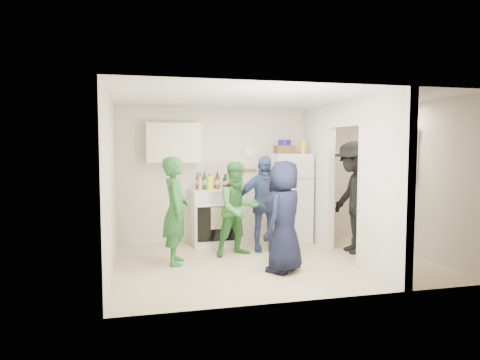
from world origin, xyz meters
The scene contains 38 objects.
floor centered at (0.00, 0.00, 0.00)m, with size 4.80×4.80×0.00m, color beige.
wall_back centered at (0.00, 1.70, 1.25)m, with size 4.80×4.80×0.00m, color silver.
wall_front centered at (0.00, -1.70, 1.25)m, with size 4.80×4.80×0.00m, color silver.
wall_left centered at (-2.40, 0.00, 1.25)m, with size 3.40×3.40×0.00m, color silver.
wall_right centered at (2.40, 0.00, 1.25)m, with size 3.40×3.40×0.00m, color silver.
ceiling centered at (0.00, 0.00, 2.50)m, with size 4.80×4.80×0.00m, color white.
partition_pier_back centered at (1.20, 1.10, 1.25)m, with size 0.12×1.20×2.50m, color silver.
partition_pier_front centered at (1.20, -1.10, 1.25)m, with size 0.12×1.20×2.50m, color silver.
partition_header centered at (1.20, 0.00, 2.30)m, with size 0.12×1.00×0.40m, color silver.
stove centered at (-0.67, 1.37, 0.51)m, with size 0.85×0.71×1.02m, color white.
upper_cabinet centered at (-1.40, 1.52, 1.85)m, with size 0.95×0.34×0.70m, color silver.
fridge centered at (0.76, 1.34, 0.83)m, with size 0.68×0.66×1.65m, color white.
wicker_basket centered at (0.66, 1.39, 1.73)m, with size 0.35×0.25×0.15m, color brown.
blue_bowl centered at (0.66, 1.39, 1.86)m, with size 0.24×0.24×0.11m, color navy.
yellow_cup_stack_top centered at (0.98, 1.24, 1.78)m, with size 0.09×0.09×0.25m, color yellow.
wall_clock centered at (0.05, 1.68, 1.70)m, with size 0.22×0.22×0.03m, color white.
spice_shelf centered at (0.00, 1.65, 1.35)m, with size 0.35×0.08×0.03m, color olive.
nook_window centered at (2.38, 0.20, 1.65)m, with size 0.03×0.70×0.80m, color black.
nook_window_frame centered at (2.36, 0.20, 1.65)m, with size 0.04×0.76×0.86m, color white.
nook_valance centered at (2.34, 0.20, 2.00)m, with size 0.04×0.82×0.18m, color white.
yellow_cup_stack_stove centered at (-0.79, 1.15, 1.14)m, with size 0.09×0.09×0.25m, color #DAE913.
red_cup centered at (-0.45, 1.17, 1.08)m, with size 0.09×0.09×0.12m, color #AC290B.
person_green_left centered at (-1.48, 0.24, 0.82)m, with size 0.60×0.39×1.63m, color #2A6B31.
person_green_center centered at (-0.45, 0.51, 0.77)m, with size 0.75×0.58×1.54m, color #337536.
person_denim centered at (0.06, 0.73, 0.81)m, with size 0.95×0.40×1.63m, color #3C4884.
person_navy centered at (-0.02, -0.54, 0.79)m, with size 0.78×0.51×1.59m, color black.
person_nook centered at (1.49, 0.25, 0.94)m, with size 1.21×0.70×1.88m, color black.
bottle_a centered at (-0.97, 1.49, 1.17)m, with size 0.07×0.07×0.29m, color brown.
bottle_b centered at (-0.87, 1.31, 1.18)m, with size 0.06×0.06×0.32m, color #20551C.
bottle_c centered at (-0.74, 1.53, 1.15)m, with size 0.06×0.06×0.27m, color silver.
bottle_d centered at (-0.64, 1.31, 1.18)m, with size 0.08×0.08×0.32m, color brown.
bottle_e centered at (-0.58, 1.56, 1.15)m, with size 0.07×0.07×0.26m, color #9FABB0.
bottle_f centered at (-0.48, 1.39, 1.15)m, with size 0.07×0.07×0.26m, color #133625.
bottle_g centered at (-0.43, 1.50, 1.15)m, with size 0.07×0.07×0.27m, color olive.
bottle_h centered at (-0.95, 1.27, 1.18)m, with size 0.06×0.06×0.32m, color #A4A8B0.
bottle_i centered at (-0.62, 1.46, 1.15)m, with size 0.08×0.08×0.26m, color #58240F.
bottle_j centered at (-0.36, 1.25, 1.15)m, with size 0.08×0.08×0.25m, color #23531C.
bottle_k centered at (-0.88, 1.41, 1.15)m, with size 0.06×0.06×0.27m, color maroon.
Camera 1 is at (-2.02, -6.22, 1.78)m, focal length 32.00 mm.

